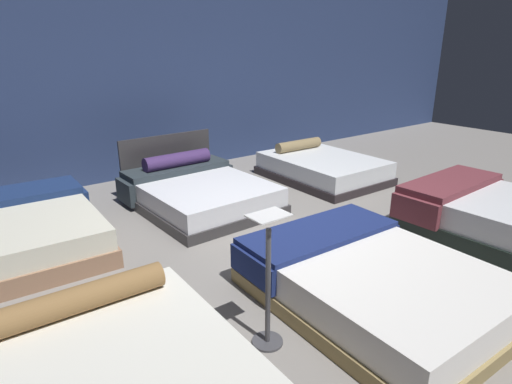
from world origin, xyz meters
The scene contains 8 objects.
ground_plane centered at (0.00, 0.00, -0.01)m, with size 18.00×18.00×0.02m, color gray.
showroom_back_wall centered at (0.00, 3.52, 1.75)m, with size 18.00×0.06×3.50m, color navy.
bed_1 centered at (-0.05, -1.44, 0.21)m, with size 1.71×2.18×0.46m.
bed_2 centered at (2.28, -1.53, 0.25)m, with size 1.68×2.20×0.56m.
bed_3 centered at (-2.28, 1.57, 0.23)m, with size 1.63×2.08×0.51m.
bed_4 centered at (-0.06, 1.59, 0.22)m, with size 1.72×2.00×0.89m.
bed_5 centered at (2.28, 1.44, 0.20)m, with size 1.49×2.00×0.57m.
price_sign centered at (-1.12, -1.32, 0.41)m, with size 0.28×0.24×1.07m.
Camera 1 is at (-2.84, -3.44, 2.18)m, focal length 29.91 mm.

